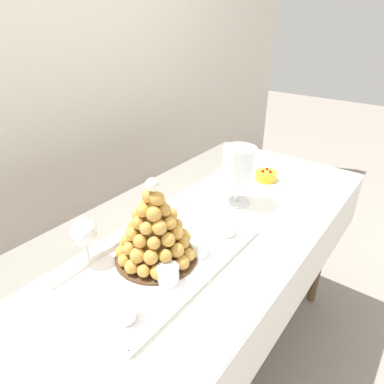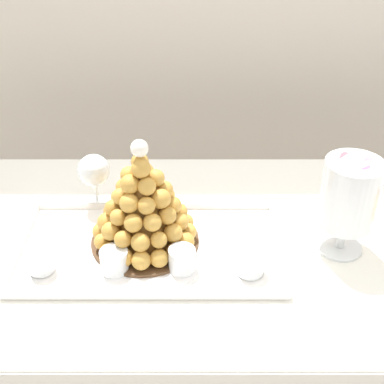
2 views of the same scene
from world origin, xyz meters
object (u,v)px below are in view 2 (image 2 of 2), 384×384
Objects in this scene: macaron_goblet at (352,195)px; dessert_cup_mid_right at (252,263)px; dessert_cup_centre at (184,260)px; croquembouche at (145,206)px; dessert_cup_mid_left at (116,261)px; wine_glass at (96,171)px; dessert_cup_left at (43,261)px; serving_tray at (152,248)px.

dessert_cup_mid_right is at bearing -157.76° from macaron_goblet.
croquembouche is at bearing 132.58° from dessert_cup_centre.
dessert_cup_mid_right is (0.30, -0.00, 0.00)m from dessert_cup_mid_left.
croquembouche is 1.77× the size of wine_glass.
macaron_goblet reaches higher than dessert_cup_mid_left.
croquembouche is at bearing -48.56° from wine_glass.
dessert_cup_mid_right is at bearing -34.62° from wine_glass.
dessert_cup_mid_right is at bearing -0.92° from dessert_cup_mid_left.
dessert_cup_left is 0.70m from macaron_goblet.
dessert_cup_centre is at bearing 177.18° from dessert_cup_mid_right.
croquembouche is 0.14m from dessert_cup_mid_left.
dessert_cup_left is at bearing -179.43° from dessert_cup_centre.
serving_tray is at bearing -60.93° from croquembouche.
croquembouche is 0.27m from dessert_cup_mid_right.
serving_tray is at bearing 46.46° from dessert_cup_mid_left.
dessert_cup_mid_left is 1.00× the size of dessert_cup_mid_right.
macaron_goblet is at bearing 22.24° from dessert_cup_mid_right.
serving_tray is 0.24m from dessert_cup_mid_right.
dessert_cup_mid_right is at bearing -2.82° from dessert_cup_centre.
croquembouche is 1.10× the size of macaron_goblet.
wine_glass is at bearing 106.94° from dessert_cup_mid_left.
wine_glass is at bearing 145.38° from dessert_cup_mid_right.
dessert_cup_mid_right is 0.41× the size of wine_glass.
dessert_cup_left is at bearing -161.86° from serving_tray.
macaron_goblet is 0.63m from wine_glass.
macaron_goblet is (0.22, 0.09, 0.12)m from dessert_cup_mid_right.
wine_glass is (-0.60, 0.17, -0.04)m from macaron_goblet.
dessert_cup_centre is (0.15, 0.00, 0.00)m from dessert_cup_mid_left.
dessert_cup_centre is at bearing -44.08° from serving_tray.
dessert_cup_centre is 0.15m from dessert_cup_mid_right.
dessert_cup_left is 0.23× the size of macaron_goblet.
dessert_cup_left is 0.89× the size of dessert_cup_mid_left.
serving_tray is 2.26× the size of croquembouche.
croquembouche reaches higher than macaron_goblet.
dessert_cup_centre is 0.40m from macaron_goblet.
croquembouche is at bearing 59.03° from dessert_cup_mid_left.
serving_tray is at bearing 135.92° from dessert_cup_centre.
dessert_cup_left is 0.16m from dessert_cup_mid_left.
dessert_cup_mid_left is 0.54m from macaron_goblet.
croquembouche is 4.33× the size of dessert_cup_mid_left.
dessert_cup_mid_left is 0.15m from dessert_cup_centre.
wine_glass is at bearing 130.05° from serving_tray.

